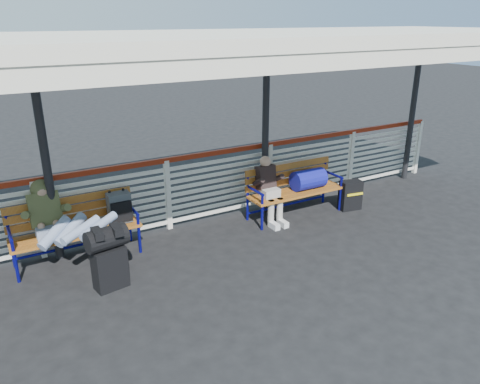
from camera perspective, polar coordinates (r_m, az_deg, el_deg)
ground at (r=6.49m, az=-2.13°, el=-10.58°), size 60.00×60.00×0.00m
fence at (r=7.77m, az=-8.81°, el=0.03°), size 12.08×0.08×1.24m
canopy at (r=6.34m, az=-6.38°, el=17.60°), size 12.60×3.60×3.16m
luggage_stack at (r=6.32m, az=-15.74°, el=-7.45°), size 0.56×0.37×0.86m
bench_left at (r=7.18m, az=-17.97°, el=-3.09°), size 1.80×0.56×0.93m
bench_right at (r=8.39m, az=7.48°, el=1.21°), size 1.80×0.56×0.92m
traveler_man at (r=6.76m, az=-20.28°, el=-3.74°), size 0.93×1.62×0.77m
companion_person at (r=8.01m, az=3.60°, el=0.37°), size 0.32×0.66×1.15m
suitcase_side at (r=8.85m, az=13.30°, el=-0.38°), size 0.43×0.30×0.55m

